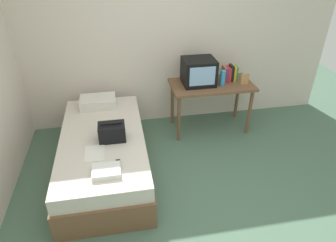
{
  "coord_description": "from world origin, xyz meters",
  "views": [
    {
      "loc": [
        -0.64,
        -2.18,
        2.51
      ],
      "look_at": [
        -0.07,
        1.0,
        0.52
      ],
      "focal_mm": 32.15,
      "sensor_mm": 36.0,
      "label": 1
    }
  ],
  "objects_px": {
    "bed": "(104,153)",
    "pillow": "(98,102)",
    "magazine": "(95,153)",
    "handbag": "(112,132)",
    "book_row": "(230,73)",
    "water_bottle": "(222,78)",
    "picture_frame": "(245,79)",
    "tv": "(199,72)",
    "desk": "(211,90)",
    "folded_towel": "(106,171)",
    "remote_dark": "(118,165)"
  },
  "relations": [
    {
      "from": "water_bottle",
      "to": "picture_frame",
      "type": "distance_m",
      "value": 0.32
    },
    {
      "from": "remote_dark",
      "to": "magazine",
      "type": "bearing_deg",
      "value": 134.55
    },
    {
      "from": "magazine",
      "to": "remote_dark",
      "type": "xyz_separation_m",
      "value": [
        0.24,
        -0.25,
        0.01
      ]
    },
    {
      "from": "water_bottle",
      "to": "picture_frame",
      "type": "xyz_separation_m",
      "value": [
        0.31,
        -0.04,
        -0.03
      ]
    },
    {
      "from": "bed",
      "to": "book_row",
      "type": "bearing_deg",
      "value": 23.2
    },
    {
      "from": "desk",
      "to": "pillow",
      "type": "bearing_deg",
      "value": 179.06
    },
    {
      "from": "tv",
      "to": "remote_dark",
      "type": "xyz_separation_m",
      "value": [
        -1.19,
        -1.33,
        -0.39
      ]
    },
    {
      "from": "picture_frame",
      "to": "pillow",
      "type": "xyz_separation_m",
      "value": [
        -2.04,
        0.13,
        -0.23
      ]
    },
    {
      "from": "tv",
      "to": "remote_dark",
      "type": "distance_m",
      "value": 1.82
    },
    {
      "from": "tv",
      "to": "picture_frame",
      "type": "bearing_deg",
      "value": -12.45
    },
    {
      "from": "water_bottle",
      "to": "book_row",
      "type": "relative_size",
      "value": 0.92
    },
    {
      "from": "tv",
      "to": "book_row",
      "type": "relative_size",
      "value": 1.91
    },
    {
      "from": "magazine",
      "to": "bed",
      "type": "bearing_deg",
      "value": 77.24
    },
    {
      "from": "bed",
      "to": "handbag",
      "type": "bearing_deg",
      "value": -37.52
    },
    {
      "from": "bed",
      "to": "handbag",
      "type": "relative_size",
      "value": 6.67
    },
    {
      "from": "bed",
      "to": "picture_frame",
      "type": "xyz_separation_m",
      "value": [
        1.99,
        0.61,
        0.56
      ]
    },
    {
      "from": "pillow",
      "to": "folded_towel",
      "type": "bearing_deg",
      "value": -85.94
    },
    {
      "from": "pillow",
      "to": "bed",
      "type": "bearing_deg",
      "value": -86.21
    },
    {
      "from": "bed",
      "to": "picture_frame",
      "type": "distance_m",
      "value": 2.15
    },
    {
      "from": "magazine",
      "to": "desk",
      "type": "bearing_deg",
      "value": 32.8
    },
    {
      "from": "water_bottle",
      "to": "handbag",
      "type": "distance_m",
      "value": 1.73
    },
    {
      "from": "water_bottle",
      "to": "handbag",
      "type": "relative_size",
      "value": 0.71
    },
    {
      "from": "tv",
      "to": "handbag",
      "type": "bearing_deg",
      "value": -145.5
    },
    {
      "from": "desk",
      "to": "bed",
      "type": "bearing_deg",
      "value": -155.19
    },
    {
      "from": "bed",
      "to": "pillow",
      "type": "height_order",
      "value": "pillow"
    },
    {
      "from": "tv",
      "to": "pillow",
      "type": "bearing_deg",
      "value": -179.67
    },
    {
      "from": "picture_frame",
      "to": "tv",
      "type": "bearing_deg",
      "value": 167.55
    },
    {
      "from": "tv",
      "to": "water_bottle",
      "type": "bearing_deg",
      "value": -18.09
    },
    {
      "from": "book_row",
      "to": "handbag",
      "type": "bearing_deg",
      "value": -152.7
    },
    {
      "from": "handbag",
      "to": "remote_dark",
      "type": "xyz_separation_m",
      "value": [
        0.04,
        -0.48,
        -0.09
      ]
    },
    {
      "from": "water_bottle",
      "to": "pillow",
      "type": "height_order",
      "value": "water_bottle"
    },
    {
      "from": "tv",
      "to": "folded_towel",
      "type": "bearing_deg",
      "value": -132.52
    },
    {
      "from": "desk",
      "to": "handbag",
      "type": "distance_m",
      "value": 1.64
    },
    {
      "from": "water_bottle",
      "to": "book_row",
      "type": "xyz_separation_m",
      "value": [
        0.16,
        0.14,
        0.0
      ]
    },
    {
      "from": "magazine",
      "to": "picture_frame",
      "type": "bearing_deg",
      "value": 24.55
    },
    {
      "from": "bed",
      "to": "desk",
      "type": "height_order",
      "value": "desk"
    },
    {
      "from": "bed",
      "to": "tv",
      "type": "distance_m",
      "value": 1.69
    },
    {
      "from": "tv",
      "to": "magazine",
      "type": "bearing_deg",
      "value": -142.94
    },
    {
      "from": "tv",
      "to": "handbag",
      "type": "xyz_separation_m",
      "value": [
        -1.23,
        -0.85,
        -0.3
      ]
    },
    {
      "from": "pillow",
      "to": "handbag",
      "type": "distance_m",
      "value": 0.86
    },
    {
      "from": "water_bottle",
      "to": "picture_frame",
      "type": "height_order",
      "value": "water_bottle"
    },
    {
      "from": "book_row",
      "to": "desk",
      "type": "bearing_deg",
      "value": -166.48
    },
    {
      "from": "handbag",
      "to": "magazine",
      "type": "bearing_deg",
      "value": -130.4
    },
    {
      "from": "desk",
      "to": "remote_dark",
      "type": "height_order",
      "value": "desk"
    },
    {
      "from": "magazine",
      "to": "pillow",
      "type": "bearing_deg",
      "value": 88.63
    },
    {
      "from": "tv",
      "to": "water_bottle",
      "type": "xyz_separation_m",
      "value": [
        0.32,
        -0.1,
        -0.07
      ]
    },
    {
      "from": "bed",
      "to": "pillow",
      "type": "relative_size",
      "value": 4.2
    },
    {
      "from": "water_bottle",
      "to": "handbag",
      "type": "xyz_separation_m",
      "value": [
        -1.55,
        -0.74,
        -0.23
      ]
    },
    {
      "from": "water_bottle",
      "to": "folded_towel",
      "type": "relative_size",
      "value": 0.76
    },
    {
      "from": "desk",
      "to": "tv",
      "type": "relative_size",
      "value": 2.64
    }
  ]
}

